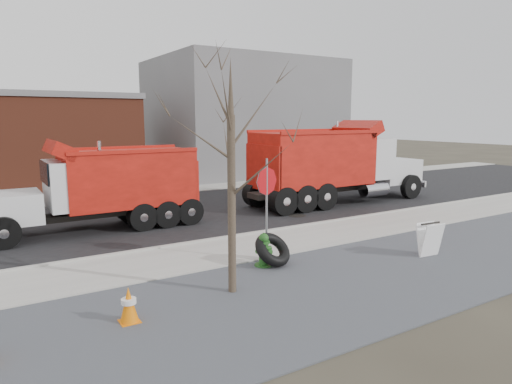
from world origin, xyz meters
TOP-DOWN VIEW (x-y plane):
  - ground at (0.00, 0.00)m, footprint 120.00×120.00m
  - gravel_verge at (0.00, -3.50)m, footprint 60.00×5.00m
  - sidewalk at (0.00, 0.25)m, footprint 60.00×2.50m
  - curb at (0.00, 1.55)m, footprint 60.00×0.15m
  - road at (0.00, 6.30)m, footprint 60.00×9.40m
  - far_sidewalk at (0.00, 12.00)m, footprint 60.00×2.00m
  - building_grey at (9.00, 18.00)m, footprint 12.00×10.00m
  - bare_tree at (-3.20, -2.60)m, footprint 3.20×3.20m
  - fire_hydrant at (-1.60, -1.44)m, footprint 0.53×0.51m
  - truck_tire at (-1.38, -1.52)m, footprint 1.23×1.16m
  - stop_sign at (-1.30, -1.10)m, footprint 0.76×0.23m
  - sandwich_board at (2.89, -3.18)m, footprint 0.74×0.50m
  - traffic_cone_far at (-5.65, -2.93)m, footprint 0.38×0.38m
  - dump_truck_red_a at (6.18, 4.68)m, footprint 9.39×2.61m
  - dump_truck_red_b at (-4.18, 4.99)m, footprint 7.50×2.20m

SIDE VIEW (x-z plane):
  - ground at x=0.00m, z-range 0.00..0.00m
  - road at x=0.00m, z-range 0.00..0.02m
  - gravel_verge at x=0.00m, z-range 0.00..0.03m
  - sidewalk at x=0.00m, z-range 0.00..0.06m
  - far_sidewalk at x=0.00m, z-range 0.00..0.06m
  - curb at x=0.00m, z-range 0.00..0.11m
  - traffic_cone_far at x=-5.65m, z-range 0.00..0.73m
  - fire_hydrant at x=-1.60m, z-range -0.04..0.89m
  - truck_tire at x=-1.38m, z-range 0.00..0.92m
  - sandwich_board at x=2.89m, z-range 0.03..1.01m
  - dump_truck_red_b at x=-4.18m, z-range 0.03..3.20m
  - dump_truck_red_a at x=6.18m, z-range 0.03..3.80m
  - stop_sign at x=-1.30m, z-range 0.51..3.38m
  - bare_tree at x=-3.20m, z-range 0.70..5.90m
  - building_grey at x=9.00m, z-range 0.00..8.00m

